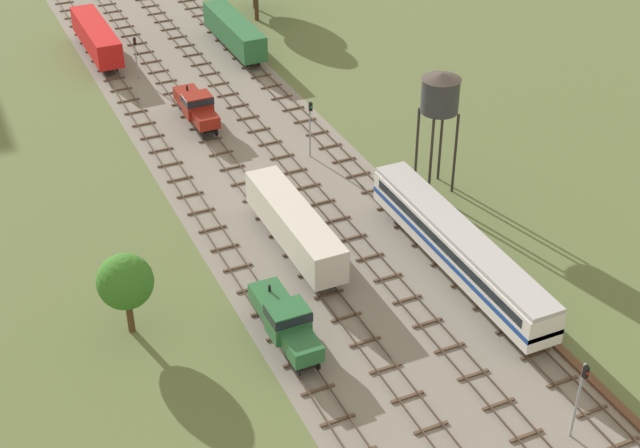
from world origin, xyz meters
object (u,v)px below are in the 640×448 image
object	(u,v)px
freight_boxcar_far_left_farther	(96,36)
water_tower	(440,95)
shunter_loco_far_left_nearest	(286,320)
freight_boxcar_left_mid	(294,225)
signal_post_near	(310,122)
freight_boxcar_centre_far	(234,31)
signal_post_mid	(580,392)
shunter_loco_left_midfar	(197,106)
signal_post_nearest	(136,52)
passenger_coach_centre_near	(459,247)

from	to	relation	value
freight_boxcar_far_left_farther	water_tower	xyz separation A→B (m)	(20.02, -41.92, 6.55)
shunter_loco_far_left_nearest	freight_boxcar_left_mid	world-z (taller)	freight_boxcar_left_mid
shunter_loco_far_left_nearest	signal_post_near	world-z (taller)	signal_post_near
freight_boxcar_centre_far	freight_boxcar_far_left_farther	xyz separation A→B (m)	(-14.96, 4.94, 0.00)
freight_boxcar_left_mid	water_tower	bearing A→B (deg)	14.41
freight_boxcar_centre_far	signal_post_near	distance (m)	27.35
signal_post_near	signal_post_mid	xyz separation A→B (m)	(0.00, -39.17, 0.09)
signal_post_mid	freight_boxcar_left_mid	bearing A→B (deg)	106.32
shunter_loco_left_midfar	freight_boxcar_far_left_farther	xyz separation A→B (m)	(-4.98, 21.30, 0.44)
shunter_loco_far_left_nearest	signal_post_near	bearing A→B (deg)	62.30
water_tower	signal_post_mid	xyz separation A→B (m)	(-7.56, -29.40, -5.29)
signal_post_nearest	signal_post_mid	bearing A→B (deg)	-81.03
freight_boxcar_far_left_farther	signal_post_near	distance (m)	34.50
shunter_loco_left_midfar	signal_post_near	world-z (taller)	signal_post_near
freight_boxcar_centre_far	water_tower	xyz separation A→B (m)	(5.06, -36.98, 6.55)
freight_boxcar_left_mid	signal_post_near	distance (m)	15.60
freight_boxcar_far_left_farther	freight_boxcar_left_mid	bearing A→B (deg)	-83.78
freight_boxcar_far_left_farther	water_tower	size ratio (longest dim) A/B	1.28
shunter_loco_left_midfar	water_tower	size ratio (longest dim) A/B	0.77
signal_post_nearest	passenger_coach_centre_near	bearing A→B (deg)	-74.78
freight_boxcar_centre_far	signal_post_mid	size ratio (longest dim) A/B	2.38
passenger_coach_centre_near	freight_boxcar_centre_far	size ratio (longest dim) A/B	1.57
passenger_coach_centre_near	signal_post_mid	bearing A→B (deg)	-98.17
freight_boxcar_centre_far	signal_post_mid	bearing A→B (deg)	-92.16
shunter_loco_far_left_nearest	shunter_loco_left_midfar	bearing A→B (deg)	81.79
passenger_coach_centre_near	shunter_loco_left_midfar	distance (m)	34.14
freight_boxcar_centre_far	freight_boxcar_far_left_farther	world-z (taller)	same
passenger_coach_centre_near	freight_boxcar_far_left_farther	world-z (taller)	passenger_coach_centre_near
passenger_coach_centre_near	freight_boxcar_centre_far	distance (m)	49.01
shunter_loco_left_midfar	signal_post_nearest	world-z (taller)	signal_post_nearest
shunter_loco_left_midfar	freight_boxcar_far_left_farther	bearing A→B (deg)	103.16
passenger_coach_centre_near	shunter_loco_left_midfar	xyz separation A→B (m)	(-9.98, 32.64, -0.60)
signal_post_nearest	freight_boxcar_left_mid	bearing A→B (deg)	-86.20
shunter_loco_far_left_nearest	shunter_loco_left_midfar	size ratio (longest dim) A/B	1.00
water_tower	signal_post_mid	bearing A→B (deg)	-104.42
passenger_coach_centre_near	signal_post_mid	xyz separation A→B (m)	(-2.49, -17.37, 1.09)
freight_boxcar_far_left_farther	water_tower	bearing A→B (deg)	-64.47
passenger_coach_centre_near	freight_boxcar_far_left_farther	size ratio (longest dim) A/B	1.57
passenger_coach_centre_near	freight_boxcar_left_mid	distance (m)	12.89
freight_boxcar_left_mid	signal_post_nearest	world-z (taller)	signal_post_nearest
signal_post_near	shunter_loco_far_left_nearest	bearing A→B (deg)	-117.70
shunter_loco_left_midfar	signal_post_mid	world-z (taller)	signal_post_mid
passenger_coach_centre_near	signal_post_nearest	xyz separation A→B (m)	(-12.47, 45.83, 0.54)
water_tower	signal_post_near	bearing A→B (deg)	127.73
freight_boxcar_centre_far	signal_post_near	world-z (taller)	signal_post_near
shunter_loco_left_midfar	water_tower	bearing A→B (deg)	-53.88
freight_boxcar_centre_far	water_tower	bearing A→B (deg)	-82.21
freight_boxcar_far_left_farther	passenger_coach_centre_near	bearing A→B (deg)	-74.50
freight_boxcar_far_left_farther	signal_post_near	world-z (taller)	signal_post_near
shunter_loco_left_midfar	signal_post_near	xyz separation A→B (m)	(7.48, -10.84, 1.60)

